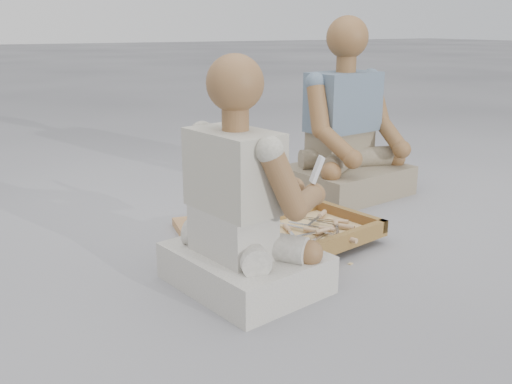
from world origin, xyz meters
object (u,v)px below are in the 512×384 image
carved_panel (238,227)px  companion (347,137)px  craftsman (244,212)px  tool_tray (309,231)px

carved_panel → companion: 0.92m
carved_panel → craftsman: craftsman is taller
craftsman → tool_tray: bearing=106.1°
tool_tray → companion: 0.89m
carved_panel → craftsman: (-0.24, -0.54, 0.27)m
tool_tray → craftsman: bearing=-151.9°
carved_panel → tool_tray: 0.36m
craftsman → companion: bearing=115.3°
carved_panel → tool_tray: (0.20, -0.30, 0.04)m
companion → tool_tray: bearing=33.2°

